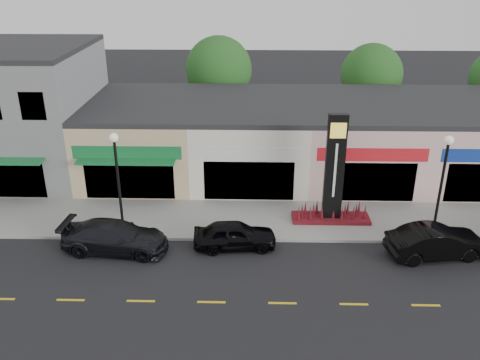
{
  "coord_description": "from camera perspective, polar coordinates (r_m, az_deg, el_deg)",
  "views": [
    {
      "loc": [
        -1.37,
        -20.48,
        13.4
      ],
      "look_at": [
        -1.96,
        4.0,
        2.57
      ],
      "focal_mm": 38.0,
      "sensor_mm": 36.0,
      "label": 1
    }
  ],
  "objects": [
    {
      "name": "tree_rear_mid",
      "position": [
        41.93,
        14.55,
        11.4
      ],
      "size": [
        4.8,
        4.8,
        7.29
      ],
      "color": "#382619",
      "rests_on": "ground"
    },
    {
      "name": "car_black_conv",
      "position": [
        26.36,
        21.2,
        -6.52
      ],
      "size": [
        2.41,
        4.96,
        1.57
      ],
      "primitive_type": "imported",
      "rotation": [
        0.0,
        0.0,
        1.73
      ],
      "color": "black",
      "rests_on": "ground"
    },
    {
      "name": "pylon_sign",
      "position": [
        27.42,
        10.42,
        -0.49
      ],
      "size": [
        4.2,
        1.3,
        6.0
      ],
      "color": "#560E14",
      "rests_on": "sidewalk"
    },
    {
      "name": "car_black_sedan",
      "position": [
        25.35,
        -0.59,
        -6.2
      ],
      "size": [
        2.0,
        4.23,
        1.4
      ],
      "primitive_type": "imported",
      "rotation": [
        0.0,
        0.0,
        1.66
      ],
      "color": "black",
      "rests_on": "ground"
    },
    {
      "name": "shop_pink_e",
      "position": [
        36.53,
        23.68,
        4.28
      ],
      "size": [
        7.0,
        10.01,
        4.8
      ],
      "color": "beige",
      "rests_on": "ground"
    },
    {
      "name": "lamp_east_near",
      "position": [
        26.72,
        21.79,
        0.28
      ],
      "size": [
        0.44,
        0.44,
        5.47
      ],
      "color": "black",
      "rests_on": "sidewalk"
    },
    {
      "name": "curb",
      "position": [
        26.25,
        4.2,
        -6.71
      ],
      "size": [
        52.0,
        0.2,
        0.15
      ],
      "primitive_type": "cube",
      "color": "gray",
      "rests_on": "ground"
    },
    {
      "name": "tree_rear_west",
      "position": [
        40.89,
        -2.4,
        12.3
      ],
      "size": [
        5.2,
        5.2,
        7.83
      ],
      "color": "#382619",
      "rests_on": "ground"
    },
    {
      "name": "lamp_west_near",
      "position": [
        25.89,
        -13.58,
        0.63
      ],
      "size": [
        0.44,
        0.44,
        5.47
      ],
      "color": "black",
      "rests_on": "sidewalk"
    },
    {
      "name": "shop_beige",
      "position": [
        34.52,
        -10.66,
        4.86
      ],
      "size": [
        7.0,
        10.85,
        4.8
      ],
      "color": "tan",
      "rests_on": "ground"
    },
    {
      "name": "ground",
      "position": [
        24.51,
        4.41,
        -9.36
      ],
      "size": [
        120.0,
        120.0,
        0.0
      ],
      "primitive_type": "plane",
      "color": "black",
      "rests_on": "ground"
    },
    {
      "name": "car_dark_sedan",
      "position": [
        25.81,
        -13.86,
        -6.23
      ],
      "size": [
        2.59,
        5.39,
        1.51
      ],
      "primitive_type": "imported",
      "rotation": [
        0.0,
        0.0,
        1.48
      ],
      "color": "black",
      "rests_on": "ground"
    },
    {
      "name": "shop_cream",
      "position": [
        33.79,
        1.08,
        4.86
      ],
      "size": [
        7.0,
        10.01,
        4.8
      ],
      "color": "beige",
      "rests_on": "ground"
    },
    {
      "name": "sidewalk",
      "position": [
        28.21,
        4.01,
        -4.39
      ],
      "size": [
        52.0,
        4.3,
        0.15
      ],
      "primitive_type": "cube",
      "color": "gray",
      "rests_on": "ground"
    },
    {
      "name": "shop_pink_w",
      "position": [
        34.48,
        12.83,
        4.65
      ],
      "size": [
        7.0,
        10.01,
        4.8
      ],
      "color": "beige",
      "rests_on": "ground"
    }
  ]
}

